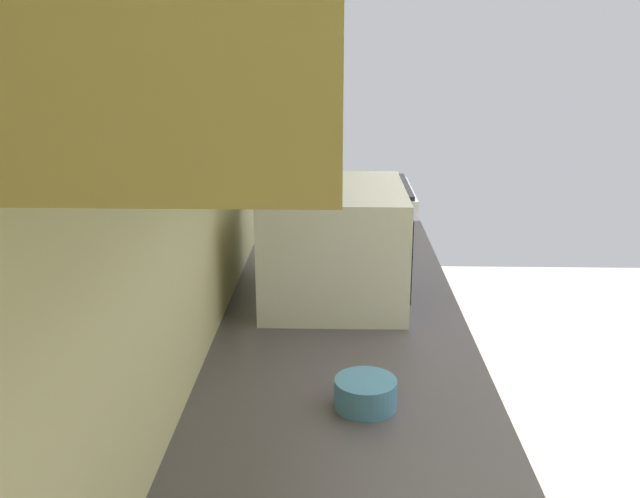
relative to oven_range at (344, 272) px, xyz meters
The scene contains 4 objects.
wall_back 1.88m from the oven_range, 166.45° to the left, with size 4.06×0.12×2.68m, color beige.
oven_range is the anchor object (origin of this frame).
microwave 1.62m from the oven_range, behind, with size 0.48×0.39×0.31m.
bowl 2.18m from the oven_range, behind, with size 0.12×0.12×0.06m.
Camera 1 is at (-1.72, 1.29, 1.59)m, focal length 38.60 mm.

